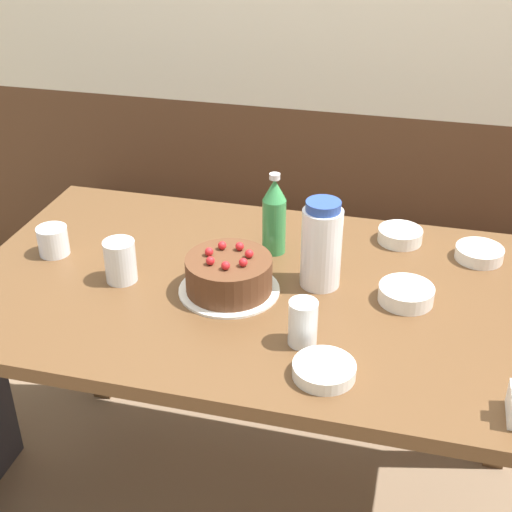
# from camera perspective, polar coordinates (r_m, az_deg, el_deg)

# --- Properties ---
(ground_plane) EXTENTS (12.00, 12.00, 0.00)m
(ground_plane) POSITION_cam_1_polar(r_m,az_deg,el_deg) (2.20, 0.41, -19.67)
(ground_plane) COLOR #846B51
(bench_seat) EXTENTS (1.98, 0.38, 0.42)m
(bench_seat) POSITION_cam_1_polar(r_m,az_deg,el_deg) (2.67, 4.71, -3.35)
(bench_seat) COLOR #472314
(bench_seat) RESTS_ON ground_plane
(dining_table) EXTENTS (1.41, 0.83, 0.77)m
(dining_table) POSITION_cam_1_polar(r_m,az_deg,el_deg) (1.74, 0.49, -5.10)
(dining_table) COLOR brown
(dining_table) RESTS_ON ground_plane
(birthday_cake) EXTENTS (0.24, 0.24, 0.11)m
(birthday_cake) POSITION_cam_1_polar(r_m,az_deg,el_deg) (1.65, -2.18, -1.54)
(birthday_cake) COLOR white
(birthday_cake) RESTS_ON dining_table
(water_pitcher) EXTENTS (0.09, 0.09, 0.22)m
(water_pitcher) POSITION_cam_1_polar(r_m,az_deg,el_deg) (1.65, 5.26, 0.88)
(water_pitcher) COLOR white
(water_pitcher) RESTS_ON dining_table
(soju_bottle) EXTENTS (0.06, 0.06, 0.21)m
(soju_bottle) POSITION_cam_1_polar(r_m,az_deg,el_deg) (1.78, 1.46, 3.26)
(soju_bottle) COLOR #388E4C
(soju_bottle) RESTS_ON dining_table
(bowl_soup_white) EXTENTS (0.12, 0.12, 0.03)m
(bowl_soup_white) POSITION_cam_1_polar(r_m,az_deg,el_deg) (1.87, 17.43, 0.21)
(bowl_soup_white) COLOR white
(bowl_soup_white) RESTS_ON dining_table
(bowl_rice_small) EXTENTS (0.12, 0.12, 0.04)m
(bowl_rice_small) POSITION_cam_1_polar(r_m,az_deg,el_deg) (1.90, 11.45, 1.63)
(bowl_rice_small) COLOR white
(bowl_rice_small) RESTS_ON dining_table
(bowl_side_dish) EXTENTS (0.13, 0.13, 0.03)m
(bowl_side_dish) POSITION_cam_1_polar(r_m,az_deg,el_deg) (1.41, 5.46, -9.07)
(bowl_side_dish) COLOR white
(bowl_side_dish) RESTS_ON dining_table
(bowl_sauce_shallow) EXTENTS (0.13, 0.13, 0.04)m
(bowl_sauce_shallow) POSITION_cam_1_polar(r_m,az_deg,el_deg) (1.66, 11.92, -2.99)
(bowl_sauce_shallow) COLOR white
(bowl_sauce_shallow) RESTS_ON dining_table
(glass_water_tall) EXTENTS (0.06, 0.06, 0.10)m
(glass_water_tall) POSITION_cam_1_polar(r_m,az_deg,el_deg) (1.48, 3.77, -5.36)
(glass_water_tall) COLOR silver
(glass_water_tall) RESTS_ON dining_table
(glass_tumbler_short) EXTENTS (0.08, 0.08, 0.10)m
(glass_tumbler_short) POSITION_cam_1_polar(r_m,az_deg,el_deg) (1.71, -10.80, -0.40)
(glass_tumbler_short) COLOR silver
(glass_tumbler_short) RESTS_ON dining_table
(glass_shot_small) EXTENTS (0.08, 0.08, 0.07)m
(glass_shot_small) POSITION_cam_1_polar(r_m,az_deg,el_deg) (1.87, -15.93, 1.18)
(glass_shot_small) COLOR silver
(glass_shot_small) RESTS_ON dining_table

